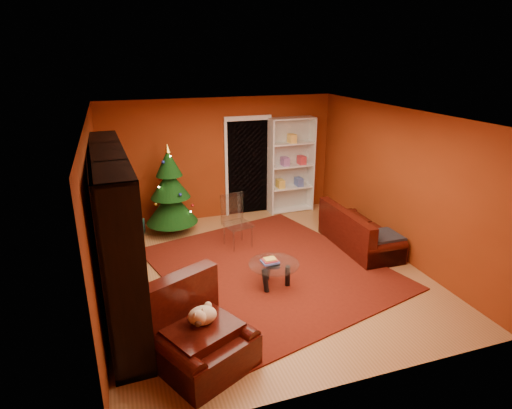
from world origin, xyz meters
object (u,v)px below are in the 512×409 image
object	(u,v)px
sofa	(360,228)
media_unit	(115,236)
armchair	(202,334)
acrylic_chair	(238,225)
dog	(202,315)
rug	(270,268)
coffee_table	(274,275)
gift_box_teal	(137,227)
christmas_tree	(170,190)
gift_box_red	(187,220)
white_bookshelf	(291,166)

from	to	relation	value
sofa	media_unit	bearing A→B (deg)	100.24
media_unit	armchair	size ratio (longest dim) A/B	2.81
acrylic_chair	sofa	bearing A→B (deg)	-31.26
media_unit	dog	bearing A→B (deg)	-61.03
media_unit	acrylic_chair	distance (m)	2.70
rug	acrylic_chair	world-z (taller)	acrylic_chair
coffee_table	acrylic_chair	xyz separation A→B (m)	(-0.12, 1.56, 0.25)
gift_box_teal	coffee_table	xyz separation A→B (m)	(1.87, -2.84, 0.07)
rug	coffee_table	distance (m)	0.63
media_unit	sofa	world-z (taller)	media_unit
christmas_tree	gift_box_red	world-z (taller)	christmas_tree
gift_box_teal	white_bookshelf	distance (m)	3.59
gift_box_teal	gift_box_red	bearing A→B (deg)	7.46
dog	coffee_table	distance (m)	1.97
gift_box_red	christmas_tree	bearing A→B (deg)	-138.36
christmas_tree	sofa	size ratio (longest dim) A/B	1.03
gift_box_red	coffee_table	world-z (taller)	coffee_table
coffee_table	media_unit	bearing A→B (deg)	178.60
gift_box_teal	media_unit	bearing A→B (deg)	-97.84
gift_box_teal	white_bookshelf	size ratio (longest dim) A/B	0.12
rug	armchair	size ratio (longest dim) A/B	3.62
gift_box_red	acrylic_chair	distance (m)	1.63
christmas_tree	sofa	world-z (taller)	christmas_tree
rug	armchair	bearing A→B (deg)	-128.28
rug	acrylic_chair	size ratio (longest dim) A/B	4.26
rug	media_unit	bearing A→B (deg)	-167.70
armchair	sofa	world-z (taller)	armchair
white_bookshelf	coffee_table	bearing A→B (deg)	-118.34
armchair	acrylic_chair	size ratio (longest dim) A/B	1.18
christmas_tree	coffee_table	xyz separation A→B (m)	(1.18, -2.68, -0.68)
gift_box_red	armchair	bearing A→B (deg)	-97.30
dog	sofa	world-z (taller)	sofa
white_bookshelf	coffee_table	xyz separation A→B (m)	(-1.59, -3.10, -0.86)
rug	gift_box_red	distance (m)	2.60
armchair	dog	xyz separation A→B (m)	(0.02, 0.07, 0.20)
media_unit	coffee_table	world-z (taller)	media_unit
gift_box_red	armchair	size ratio (longest dim) A/B	0.19
gift_box_teal	acrylic_chair	bearing A→B (deg)	-36.15
rug	coffee_table	xyz separation A→B (m)	(-0.15, -0.58, 0.20)
media_unit	gift_box_red	size ratio (longest dim) A/B	14.72
christmas_tree	sofa	xyz separation A→B (m)	(3.22, -1.84, -0.51)
gift_box_red	rug	bearing A→B (deg)	-67.22
armchair	gift_box_teal	bearing A→B (deg)	69.66
white_bookshelf	rug	bearing A→B (deg)	-120.85
media_unit	white_bookshelf	world-z (taller)	media_unit
dog	coffee_table	size ratio (longest dim) A/B	0.51
christmas_tree	acrylic_chair	distance (m)	1.60
white_bookshelf	christmas_tree	bearing A→B (deg)	-172.60
sofa	gift_box_teal	bearing A→B (deg)	62.80
media_unit	sofa	distance (m)	4.43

